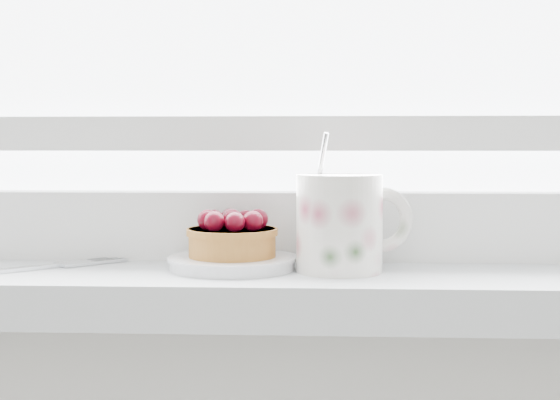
# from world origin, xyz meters

# --- Properties ---
(saucer) EXTENTS (0.12, 0.12, 0.01)m
(saucer) POSITION_xyz_m (-0.01, 1.90, 0.95)
(saucer) COLOR silver
(saucer) RESTS_ON windowsill
(raspberry_tart) EXTENTS (0.09, 0.09, 0.05)m
(raspberry_tart) POSITION_xyz_m (-0.01, 1.90, 0.97)
(raspberry_tart) COLOR #985C21
(raspberry_tart) RESTS_ON saucer
(floral_mug) EXTENTS (0.12, 0.10, 0.13)m
(floral_mug) POSITION_xyz_m (0.09, 1.89, 0.99)
(floral_mug) COLOR silver
(floral_mug) RESTS_ON windowsill
(fork) EXTENTS (0.17, 0.16, 0.00)m
(fork) POSITION_xyz_m (-0.21, 1.87, 0.94)
(fork) COLOR silver
(fork) RESTS_ON windowsill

